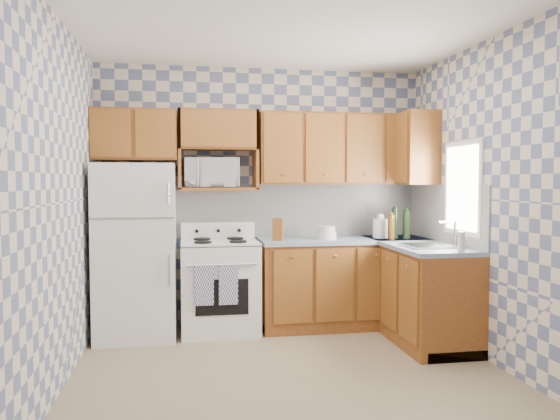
% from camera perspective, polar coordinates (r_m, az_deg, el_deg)
% --- Properties ---
extents(floor, '(3.40, 3.40, 0.00)m').
position_cam_1_polar(floor, '(4.49, 1.05, -16.66)').
color(floor, '#817154').
rests_on(floor, ground).
extents(back_wall, '(3.40, 0.02, 2.70)m').
position_cam_1_polar(back_wall, '(5.81, -1.92, 1.41)').
color(back_wall, slate).
rests_on(back_wall, ground).
extents(right_wall, '(0.02, 3.20, 2.70)m').
position_cam_1_polar(right_wall, '(4.85, 21.20, 0.90)').
color(right_wall, slate).
rests_on(right_wall, ground).
extents(backsplash_back, '(2.60, 0.02, 0.56)m').
position_cam_1_polar(backsplash_back, '(5.88, 1.96, -0.03)').
color(backsplash_back, silver).
rests_on(backsplash_back, back_wall).
extents(backsplash_right, '(0.02, 1.60, 0.56)m').
position_cam_1_polar(backsplash_right, '(5.55, 16.82, -0.34)').
color(backsplash_right, silver).
rests_on(backsplash_right, right_wall).
extents(refrigerator, '(0.75, 0.70, 1.68)m').
position_cam_1_polar(refrigerator, '(5.46, -14.79, -4.15)').
color(refrigerator, white).
rests_on(refrigerator, floor).
extents(stove_body, '(0.76, 0.65, 0.90)m').
position_cam_1_polar(stove_body, '(5.54, -6.30, -8.06)').
color(stove_body, white).
rests_on(stove_body, floor).
extents(cooktop, '(0.76, 0.65, 0.02)m').
position_cam_1_polar(cooktop, '(5.47, -6.33, -3.38)').
color(cooktop, silver).
rests_on(cooktop, stove_body).
extents(backguard, '(0.76, 0.08, 0.17)m').
position_cam_1_polar(backguard, '(5.74, -6.51, -2.13)').
color(backguard, white).
rests_on(backguard, cooktop).
extents(dish_towel_left, '(0.18, 0.02, 0.38)m').
position_cam_1_polar(dish_towel_left, '(5.18, -7.93, -7.82)').
color(dish_towel_left, navy).
rests_on(dish_towel_left, stove_body).
extents(dish_towel_right, '(0.18, 0.02, 0.38)m').
position_cam_1_polar(dish_towel_right, '(5.19, -5.41, -7.78)').
color(dish_towel_right, navy).
rests_on(dish_towel_right, stove_body).
extents(base_cabinets_back, '(1.75, 0.60, 0.88)m').
position_cam_1_polar(base_cabinets_back, '(5.79, 6.70, -7.68)').
color(base_cabinets_back, '#612D12').
rests_on(base_cabinets_back, floor).
extents(base_cabinets_right, '(0.60, 1.60, 0.88)m').
position_cam_1_polar(base_cabinets_right, '(5.52, 13.99, -8.26)').
color(base_cabinets_right, '#612D12').
rests_on(base_cabinets_right, floor).
extents(countertop_back, '(1.77, 0.63, 0.04)m').
position_cam_1_polar(countertop_back, '(5.72, 6.74, -3.15)').
color(countertop_back, slate).
rests_on(countertop_back, base_cabinets_back).
extents(countertop_right, '(0.63, 1.60, 0.04)m').
position_cam_1_polar(countertop_right, '(5.45, 14.00, -3.52)').
color(countertop_right, slate).
rests_on(countertop_right, base_cabinets_right).
extents(upper_cabinets_back, '(1.75, 0.33, 0.74)m').
position_cam_1_polar(upper_cabinets_back, '(5.83, 6.40, 6.32)').
color(upper_cabinets_back, '#612D12').
rests_on(upper_cabinets_back, back_wall).
extents(upper_cabinets_fridge, '(0.82, 0.33, 0.50)m').
position_cam_1_polar(upper_cabinets_fridge, '(5.63, -14.93, 7.58)').
color(upper_cabinets_fridge, '#612D12').
rests_on(upper_cabinets_fridge, back_wall).
extents(upper_cabinets_right, '(0.33, 0.70, 0.74)m').
position_cam_1_polar(upper_cabinets_right, '(5.90, 13.59, 6.21)').
color(upper_cabinets_right, '#612D12').
rests_on(upper_cabinets_right, right_wall).
extents(microwave_shelf, '(0.80, 0.33, 0.03)m').
position_cam_1_polar(microwave_shelf, '(5.60, -6.46, 2.21)').
color(microwave_shelf, '#612D12').
rests_on(microwave_shelf, back_wall).
extents(microwave, '(0.57, 0.41, 0.30)m').
position_cam_1_polar(microwave, '(5.62, -7.29, 3.89)').
color(microwave, white).
rests_on(microwave, microwave_shelf).
extents(sink, '(0.48, 0.40, 0.03)m').
position_cam_1_polar(sink, '(5.14, 15.64, -3.66)').
color(sink, '#B7B7BC').
rests_on(sink, countertop_right).
extents(window, '(0.02, 0.66, 0.86)m').
position_cam_1_polar(window, '(5.23, 18.54, 2.18)').
color(window, white).
rests_on(window, right_wall).
extents(bottle_0, '(0.07, 0.07, 0.31)m').
position_cam_1_polar(bottle_0, '(5.76, 11.90, -1.38)').
color(bottle_0, black).
rests_on(bottle_0, countertop_back).
extents(bottle_1, '(0.07, 0.07, 0.29)m').
position_cam_1_polar(bottle_1, '(5.74, 13.05, -1.51)').
color(bottle_1, black).
rests_on(bottle_1, countertop_back).
extents(bottle_2, '(0.07, 0.07, 0.27)m').
position_cam_1_polar(bottle_2, '(5.85, 13.12, -1.53)').
color(bottle_2, '#543410').
rests_on(bottle_2, countertop_back).
extents(bottle_3, '(0.07, 0.07, 0.25)m').
position_cam_1_polar(bottle_3, '(5.66, 11.54, -1.77)').
color(bottle_3, '#543410').
rests_on(bottle_3, countertop_back).
extents(knife_block, '(0.13, 0.13, 0.22)m').
position_cam_1_polar(knife_block, '(5.46, -0.22, -2.04)').
color(knife_block, brown).
rests_on(knife_block, countertop_back).
extents(electric_kettle, '(0.16, 0.16, 0.20)m').
position_cam_1_polar(electric_kettle, '(5.80, 10.45, -1.91)').
color(electric_kettle, white).
rests_on(electric_kettle, countertop_back).
extents(food_containers, '(0.20, 0.20, 0.14)m').
position_cam_1_polar(food_containers, '(5.60, 4.88, -2.37)').
color(food_containers, beige).
rests_on(food_containers, countertop_back).
extents(soap_bottle, '(0.06, 0.06, 0.17)m').
position_cam_1_polar(soap_bottle, '(4.83, 18.43, -3.17)').
color(soap_bottle, beige).
rests_on(soap_bottle, countertop_right).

